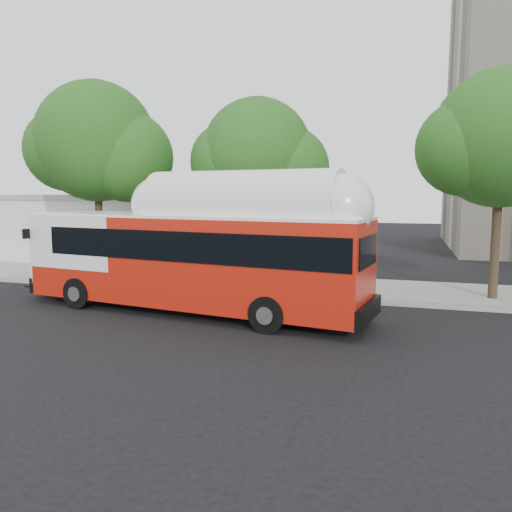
# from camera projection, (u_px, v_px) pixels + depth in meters

# --- Properties ---
(ground) EXTENTS (120.00, 120.00, 0.00)m
(ground) POSITION_uv_depth(u_px,v_px,m) (236.00, 320.00, 17.25)
(ground) COLOR black
(ground) RESTS_ON ground
(sidewalk) EXTENTS (60.00, 5.00, 0.15)m
(sidewalk) POSITION_uv_depth(u_px,v_px,m) (280.00, 285.00, 23.42)
(sidewalk) COLOR gray
(sidewalk) RESTS_ON ground
(curb_strip) EXTENTS (60.00, 0.30, 0.15)m
(curb_strip) POSITION_uv_depth(u_px,v_px,m) (266.00, 296.00, 20.95)
(curb_strip) COLOR gray
(curb_strip) RESTS_ON ground
(red_curb_segment) EXTENTS (10.00, 0.32, 0.16)m
(red_curb_segment) POSITION_uv_depth(u_px,v_px,m) (200.00, 292.00, 21.80)
(red_curb_segment) COLOR #9D1111
(red_curb_segment) RESTS_ON ground
(street_tree_left) EXTENTS (6.67, 5.80, 9.74)m
(street_tree_left) POSITION_uv_depth(u_px,v_px,m) (106.00, 146.00, 24.12)
(street_tree_left) COLOR #2D2116
(street_tree_left) RESTS_ON ground
(street_tree_mid) EXTENTS (5.75, 5.00, 8.62)m
(street_tree_mid) POSITION_uv_depth(u_px,v_px,m) (266.00, 159.00, 22.44)
(street_tree_mid) COLOR #2D2116
(street_tree_mid) RESTS_ON ground
(low_commercial_bldg) EXTENTS (16.20, 10.20, 4.25)m
(low_commercial_bldg) POSITION_uv_depth(u_px,v_px,m) (109.00, 225.00, 34.26)
(low_commercial_bldg) COLOR silver
(low_commercial_bldg) RESTS_ON ground
(transit_bus) EXTENTS (14.15, 4.74, 4.12)m
(transit_bus) POSITION_uv_depth(u_px,v_px,m) (192.00, 261.00, 18.08)
(transit_bus) COLOR #B51B0C
(transit_bus) RESTS_ON ground
(signal_pole) EXTENTS (0.11, 0.37, 3.87)m
(signal_pole) POSITION_uv_depth(u_px,v_px,m) (159.00, 246.00, 22.68)
(signal_pole) COLOR red
(signal_pole) RESTS_ON ground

